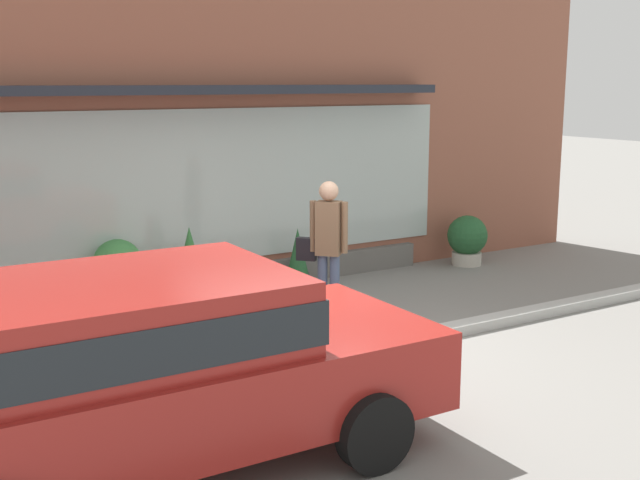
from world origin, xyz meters
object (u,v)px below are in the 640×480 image
at_px(fire_hydrant, 274,298).
at_px(potted_plant_window_right, 298,259).
at_px(potted_plant_corner_tall, 118,272).
at_px(potted_plant_by_entrance, 190,270).
at_px(pedestrian_with_handbag, 327,242).
at_px(parked_car_red, 141,361).
at_px(potted_plant_trailing_edge, 467,239).

relative_size(fire_hydrant, potted_plant_window_right, 0.97).
distance_m(potted_plant_corner_tall, potted_plant_by_entrance, 0.91).
bearing_deg(pedestrian_with_handbag, potted_plant_window_right, -61.52).
bearing_deg(potted_plant_by_entrance, fire_hydrant, -72.85).
relative_size(fire_hydrant, potted_plant_by_entrance, 0.78).
height_order(pedestrian_with_handbag, potted_plant_by_entrance, pedestrian_with_handbag).
height_order(fire_hydrant, pedestrian_with_handbag, pedestrian_with_handbag).
height_order(parked_car_red, potted_plant_trailing_edge, parked_car_red).
height_order(potted_plant_corner_tall, potted_plant_trailing_edge, potted_plant_corner_tall).
bearing_deg(potted_plant_window_right, potted_plant_trailing_edge, -2.81).
relative_size(pedestrian_with_handbag, parked_car_red, 0.39).
xyz_separation_m(parked_car_red, potted_plant_window_right, (3.73, 4.13, -0.45)).
distance_m(potted_plant_window_right, potted_plant_corner_tall, 2.59).
xyz_separation_m(potted_plant_by_entrance, potted_plant_trailing_edge, (4.79, 0.08, -0.10)).
height_order(potted_plant_window_right, potted_plant_trailing_edge, potted_plant_window_right).
relative_size(parked_car_red, potted_plant_corner_tall, 4.65).
bearing_deg(pedestrian_with_handbag, potted_plant_corner_tall, 5.92).
distance_m(fire_hydrant, potted_plant_trailing_edge, 4.61).
xyz_separation_m(pedestrian_with_handbag, potted_plant_trailing_edge, (3.63, 1.55, -0.60)).
distance_m(fire_hydrant, potted_plant_by_entrance, 1.52).
bearing_deg(fire_hydrant, potted_plant_by_entrance, 107.15).
bearing_deg(pedestrian_with_handbag, parked_car_red, 84.58).
relative_size(fire_hydrant, pedestrian_with_handbag, 0.48).
distance_m(potted_plant_window_right, potted_plant_by_entrance, 1.75).
bearing_deg(potted_plant_by_entrance, potted_plant_corner_tall, 161.32).
bearing_deg(pedestrian_with_handbag, potted_plant_trailing_edge, -109.93).
height_order(pedestrian_with_handbag, potted_plant_trailing_edge, pedestrian_with_handbag).
height_order(fire_hydrant, potted_plant_trailing_edge, fire_hydrant).
xyz_separation_m(pedestrian_with_handbag, potted_plant_corner_tall, (-2.02, 1.76, -0.48)).
bearing_deg(fire_hydrant, potted_plant_trailing_edge, 19.34).
relative_size(fire_hydrant, parked_car_red, 0.19).
relative_size(pedestrian_with_handbag, potted_plant_window_right, 2.02).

